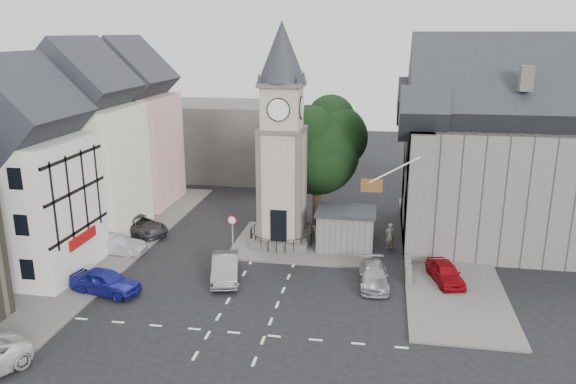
% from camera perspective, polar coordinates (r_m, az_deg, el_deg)
% --- Properties ---
extents(ground, '(120.00, 120.00, 0.00)m').
position_cam_1_polar(ground, '(35.65, -2.89, -9.74)').
color(ground, black).
rests_on(ground, ground).
extents(pavement_west, '(6.00, 30.00, 0.14)m').
position_cam_1_polar(pavement_west, '(44.90, -17.00, -4.81)').
color(pavement_west, '#595651').
rests_on(pavement_west, ground).
extents(pavement_east, '(6.00, 26.00, 0.14)m').
position_cam_1_polar(pavement_east, '(42.50, 15.65, -5.89)').
color(pavement_east, '#595651').
rests_on(pavement_east, ground).
extents(central_island, '(10.00, 8.00, 0.16)m').
position_cam_1_polar(central_island, '(42.60, 1.43, -5.20)').
color(central_island, '#595651').
rests_on(central_island, ground).
extents(road_markings, '(20.00, 8.00, 0.01)m').
position_cam_1_polar(road_markings, '(30.93, -5.16, -14.07)').
color(road_markings, silver).
rests_on(road_markings, ground).
extents(clock_tower, '(4.86, 4.86, 16.25)m').
position_cam_1_polar(clock_tower, '(40.63, -0.60, 5.56)').
color(clock_tower, '#4C4944').
rests_on(clock_tower, ground).
extents(stone_shelter, '(4.30, 3.30, 3.08)m').
position_cam_1_polar(stone_shelter, '(41.31, 5.88, -3.80)').
color(stone_shelter, slate).
rests_on(stone_shelter, ground).
extents(town_tree, '(7.20, 7.20, 10.80)m').
position_cam_1_polar(town_tree, '(45.43, 3.03, 5.17)').
color(town_tree, black).
rests_on(town_tree, ground).
extents(warning_sign_post, '(0.70, 0.19, 2.85)m').
position_cam_1_polar(warning_sign_post, '(40.48, -5.70, -3.49)').
color(warning_sign_post, black).
rests_on(warning_sign_post, ground).
extents(terrace_pink, '(8.10, 7.60, 12.80)m').
position_cam_1_polar(terrace_pink, '(53.22, -15.73, 5.76)').
color(terrace_pink, '#D89F94').
rests_on(terrace_pink, ground).
extents(terrace_cream, '(8.10, 7.60, 12.80)m').
position_cam_1_polar(terrace_cream, '(46.25, -19.90, 3.94)').
color(terrace_cream, '#F5EFCD').
rests_on(terrace_cream, ground).
extents(terrace_tudor, '(8.10, 7.60, 12.00)m').
position_cam_1_polar(terrace_tudor, '(39.76, -25.40, 0.91)').
color(terrace_tudor, silver).
rests_on(terrace_tudor, ground).
extents(backdrop_west, '(20.00, 10.00, 8.00)m').
position_cam_1_polar(backdrop_west, '(63.39, -8.09, 5.37)').
color(backdrop_west, '#4C4944').
rests_on(backdrop_west, ground).
extents(east_building, '(14.40, 11.40, 12.60)m').
position_cam_1_polar(east_building, '(44.13, 20.52, 2.91)').
color(east_building, slate).
rests_on(east_building, ground).
extents(east_boundary_wall, '(0.40, 16.00, 0.90)m').
position_cam_1_polar(east_boundary_wall, '(44.01, 11.81, -4.33)').
color(east_boundary_wall, slate).
rests_on(east_boundary_wall, ground).
extents(flagpole, '(3.68, 0.10, 2.74)m').
position_cam_1_polar(flagpole, '(36.33, 10.77, 2.22)').
color(flagpole, white).
rests_on(flagpole, ground).
extents(car_west_blue, '(4.75, 2.63, 1.53)m').
position_cam_1_polar(car_west_blue, '(36.45, -18.06, -8.64)').
color(car_west_blue, navy).
rests_on(car_west_blue, ground).
extents(car_west_silver, '(4.36, 1.65, 1.42)m').
position_cam_1_polar(car_west_silver, '(42.39, -17.18, -5.14)').
color(car_west_silver, '#A7A7AF').
rests_on(car_west_silver, ground).
extents(car_west_grey, '(5.78, 4.80, 1.47)m').
position_cam_1_polar(car_west_grey, '(45.95, -14.85, -3.29)').
color(car_west_grey, '#2B2B2E').
rests_on(car_west_grey, ground).
extents(car_island_silver, '(2.74, 5.00, 1.56)m').
position_cam_1_polar(car_island_silver, '(36.78, -6.40, -7.65)').
color(car_island_silver, gray).
rests_on(car_island_silver, ground).
extents(car_island_east, '(2.12, 4.50, 1.27)m').
position_cam_1_polar(car_island_east, '(36.21, 8.70, -8.39)').
color(car_island_east, '#95979C').
rests_on(car_island_east, ground).
extents(car_east_red, '(2.55, 4.29, 1.37)m').
position_cam_1_polar(car_east_red, '(37.46, 15.70, -7.89)').
color(car_east_red, maroon).
rests_on(car_east_red, ground).
extents(pedestrian, '(0.83, 0.69, 1.93)m').
position_cam_1_polar(pedestrian, '(42.20, 10.29, -4.39)').
color(pedestrian, beige).
rests_on(pedestrian, ground).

